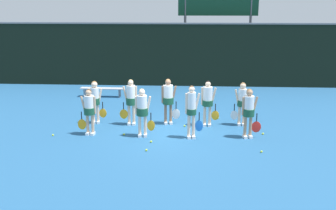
{
  "coord_description": "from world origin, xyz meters",
  "views": [
    {
      "loc": [
        0.78,
        -13.29,
        4.41
      ],
      "look_at": [
        -0.0,
        0.09,
        0.91
      ],
      "focal_mm": 42.0,
      "sensor_mm": 36.0,
      "label": 1
    }
  ],
  "objects_px": {
    "player_2": "(192,108)",
    "tennis_ball_3": "(185,126)",
    "tennis_ball_0": "(53,135)",
    "player_1": "(142,109)",
    "tennis_ball_7": "(261,152)",
    "bench_courtside": "(102,89)",
    "tennis_ball_4": "(213,116)",
    "tennis_ball_2": "(263,134)",
    "tennis_ball_1": "(218,118)",
    "player_4": "(95,98)",
    "player_6": "(168,97)",
    "tennis_ball_5": "(146,150)",
    "tennis_ball_6": "(151,142)",
    "scoreboard": "(218,5)",
    "player_5": "(131,99)",
    "player_0": "(89,108)",
    "tennis_ball_8": "(124,134)",
    "player_3": "(249,109)",
    "player_7": "(208,100)"
  },
  "relations": [
    {
      "from": "tennis_ball_3",
      "to": "tennis_ball_7",
      "type": "relative_size",
      "value": 1.01
    },
    {
      "from": "scoreboard",
      "to": "tennis_ball_4",
      "type": "bearing_deg",
      "value": -94.35
    },
    {
      "from": "bench_courtside",
      "to": "tennis_ball_4",
      "type": "bearing_deg",
      "value": -30.0
    },
    {
      "from": "player_1",
      "to": "player_3",
      "type": "distance_m",
      "value": 3.54
    },
    {
      "from": "player_1",
      "to": "tennis_ball_6",
      "type": "relative_size",
      "value": 23.96
    },
    {
      "from": "player_6",
      "to": "tennis_ball_4",
      "type": "height_order",
      "value": "player_6"
    },
    {
      "from": "tennis_ball_7",
      "to": "player_4",
      "type": "bearing_deg",
      "value": 154.78
    },
    {
      "from": "player_7",
      "to": "player_1",
      "type": "bearing_deg",
      "value": -147.09
    },
    {
      "from": "player_2",
      "to": "player_4",
      "type": "relative_size",
      "value": 1.11
    },
    {
      "from": "player_0",
      "to": "tennis_ball_7",
      "type": "distance_m",
      "value": 5.84
    },
    {
      "from": "player_6",
      "to": "tennis_ball_5",
      "type": "relative_size",
      "value": 25.36
    },
    {
      "from": "player_0",
      "to": "tennis_ball_6",
      "type": "relative_size",
      "value": 23.28
    },
    {
      "from": "player_4",
      "to": "tennis_ball_4",
      "type": "relative_size",
      "value": 22.66
    },
    {
      "from": "scoreboard",
      "to": "tennis_ball_2",
      "type": "bearing_deg",
      "value": -83.73
    },
    {
      "from": "player_5",
      "to": "tennis_ball_0",
      "type": "distance_m",
      "value": 3.03
    },
    {
      "from": "player_1",
      "to": "tennis_ball_5",
      "type": "relative_size",
      "value": 24.54
    },
    {
      "from": "bench_courtside",
      "to": "tennis_ball_2",
      "type": "xyz_separation_m",
      "value": [
        6.77,
        -5.26,
        -0.35
      ]
    },
    {
      "from": "player_2",
      "to": "player_4",
      "type": "distance_m",
      "value": 3.88
    },
    {
      "from": "bench_courtside",
      "to": "tennis_ball_7",
      "type": "bearing_deg",
      "value": -45.49
    },
    {
      "from": "tennis_ball_0",
      "to": "tennis_ball_6",
      "type": "height_order",
      "value": "tennis_ball_6"
    },
    {
      "from": "scoreboard",
      "to": "tennis_ball_5",
      "type": "distance_m",
      "value": 12.42
    },
    {
      "from": "player_1",
      "to": "tennis_ball_4",
      "type": "xyz_separation_m",
      "value": [
        2.5,
        2.48,
        -0.94
      ]
    },
    {
      "from": "tennis_ball_5",
      "to": "tennis_ball_7",
      "type": "bearing_deg",
      "value": 1.34
    },
    {
      "from": "tennis_ball_6",
      "to": "tennis_ball_7",
      "type": "bearing_deg",
      "value": -11.3
    },
    {
      "from": "tennis_ball_6",
      "to": "player_4",
      "type": "bearing_deg",
      "value": 138.67
    },
    {
      "from": "player_3",
      "to": "tennis_ball_7",
      "type": "bearing_deg",
      "value": -90.68
    },
    {
      "from": "scoreboard",
      "to": "player_0",
      "type": "xyz_separation_m",
      "value": [
        -4.9,
        -9.88,
        -3.34
      ]
    },
    {
      "from": "player_2",
      "to": "tennis_ball_7",
      "type": "relative_size",
      "value": 27.43
    },
    {
      "from": "player_7",
      "to": "tennis_ball_7",
      "type": "xyz_separation_m",
      "value": [
        1.54,
        -2.6,
        -0.96
      ]
    },
    {
      "from": "tennis_ball_2",
      "to": "tennis_ball_8",
      "type": "relative_size",
      "value": 1.04
    },
    {
      "from": "tennis_ball_1",
      "to": "tennis_ball_3",
      "type": "xyz_separation_m",
      "value": [
        -1.29,
        -1.08,
        0.0
      ]
    },
    {
      "from": "scoreboard",
      "to": "tennis_ball_0",
      "type": "xyz_separation_m",
      "value": [
        -6.14,
        -10.11,
        -4.26
      ]
    },
    {
      "from": "tennis_ball_0",
      "to": "tennis_ball_3",
      "type": "distance_m",
      "value": 4.66
    },
    {
      "from": "tennis_ball_3",
      "to": "player_2",
      "type": "bearing_deg",
      "value": -78.76
    },
    {
      "from": "player_7",
      "to": "tennis_ball_6",
      "type": "relative_size",
      "value": 24.44
    },
    {
      "from": "tennis_ball_2",
      "to": "tennis_ball_1",
      "type": "bearing_deg",
      "value": 127.92
    },
    {
      "from": "player_2",
      "to": "tennis_ball_8",
      "type": "distance_m",
      "value": 2.52
    },
    {
      "from": "player_0",
      "to": "player_7",
      "type": "xyz_separation_m",
      "value": [
        4.06,
        1.23,
        0.05
      ]
    },
    {
      "from": "player_4",
      "to": "tennis_ball_8",
      "type": "bearing_deg",
      "value": -57.28
    },
    {
      "from": "player_2",
      "to": "tennis_ball_3",
      "type": "xyz_separation_m",
      "value": [
        -0.24,
        1.23,
        -1.02
      ]
    },
    {
      "from": "player_2",
      "to": "tennis_ball_3",
      "type": "distance_m",
      "value": 1.61
    },
    {
      "from": "bench_courtside",
      "to": "tennis_ball_1",
      "type": "bearing_deg",
      "value": -30.97
    },
    {
      "from": "player_4",
      "to": "bench_courtside",
      "type": "bearing_deg",
      "value": 88.18
    },
    {
      "from": "tennis_ball_8",
      "to": "scoreboard",
      "type": "bearing_deg",
      "value": 69.35
    },
    {
      "from": "bench_courtside",
      "to": "player_0",
      "type": "bearing_deg",
      "value": -79.83
    },
    {
      "from": "player_1",
      "to": "tennis_ball_5",
      "type": "height_order",
      "value": "player_1"
    },
    {
      "from": "tennis_ball_0",
      "to": "tennis_ball_1",
      "type": "relative_size",
      "value": 1.01
    },
    {
      "from": "player_1",
      "to": "tennis_ball_0",
      "type": "height_order",
      "value": "player_1"
    },
    {
      "from": "player_0",
      "to": "tennis_ball_6",
      "type": "bearing_deg",
      "value": -12.73
    },
    {
      "from": "scoreboard",
      "to": "player_2",
      "type": "xyz_separation_m",
      "value": [
        -1.42,
        -10.04,
        -3.24
      ]
    }
  ]
}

